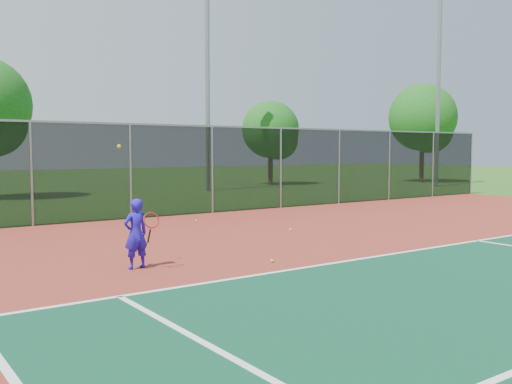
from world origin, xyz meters
TOP-DOWN VIEW (x-y plane):
  - court_apron at (0.00, 2.00)m, footprint 30.00×20.00m
  - fence_back at (0.00, 12.00)m, footprint 30.00×0.06m
  - tennis_player at (-5.96, 4.76)m, footprint 0.59×0.59m
  - practice_ball_0 at (-1.71, 10.10)m, footprint 0.07×0.07m
  - practice_ball_1 at (-0.59, 6.93)m, footprint 0.07×0.07m
  - practice_ball_4 at (-3.58, 3.78)m, footprint 0.07×0.07m
  - floodlight_n at (5.42, 21.47)m, footprint 0.90×0.40m
  - floodlight_ne at (18.34, 16.59)m, footprint 0.90×0.40m
  - tree_back_mid at (11.48, 23.79)m, footprint 3.60×3.60m
  - tree_back_right at (21.55, 20.08)m, footprint 4.54×4.54m

SIDE VIEW (x-z plane):
  - court_apron at x=0.00m, z-range 0.00..0.02m
  - practice_ball_0 at x=-1.71m, z-range 0.02..0.09m
  - practice_ball_1 at x=-0.59m, z-range 0.02..0.09m
  - practice_ball_4 at x=-3.58m, z-range 0.02..0.09m
  - tennis_player at x=-5.96m, z-range -0.47..1.82m
  - fence_back at x=0.00m, z-range 0.05..3.08m
  - tree_back_mid at x=11.48m, z-range 0.67..5.96m
  - tree_back_right at x=21.55m, z-range 0.85..7.52m
  - floodlight_n at x=5.42m, z-range 0.77..12.77m
  - floodlight_ne at x=18.34m, z-range 0.77..12.77m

